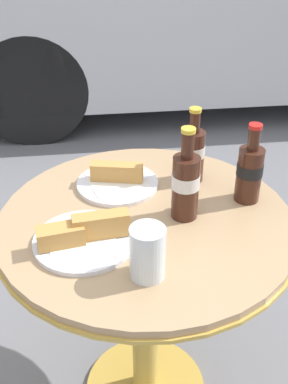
{
  "coord_description": "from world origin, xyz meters",
  "views": [
    {
      "loc": [
        -0.13,
        -0.98,
        1.4
      ],
      "look_at": [
        0.0,
        0.04,
        0.75
      ],
      "focal_mm": 45.0,
      "sensor_mm": 36.0,
      "label": 1
    }
  ],
  "objects": [
    {
      "name": "parked_car",
      "position": [
        0.87,
        2.7,
        0.66
      ],
      "size": [
        4.45,
        1.72,
        1.37
      ],
      "color": "#B7B7BC",
      "rests_on": "ground_plane"
    },
    {
      "name": "drinking_glass",
      "position": [
        -0.02,
        -0.21,
        0.75
      ],
      "size": [
        0.08,
        0.08,
        0.12
      ],
      "color": "#C68923",
      "rests_on": "bistro_table"
    },
    {
      "name": "bistro_table",
      "position": [
        0.0,
        0.0,
        0.54
      ],
      "size": [
        0.76,
        0.76,
        0.7
      ],
      "color": "gold",
      "rests_on": "ground_plane"
    },
    {
      "name": "lunch_plate_near",
      "position": [
        -0.16,
        -0.09,
        0.72
      ],
      "size": [
        0.24,
        0.24,
        0.07
      ],
      "color": "white",
      "rests_on": "bistro_table"
    },
    {
      "name": "cola_bottle_left",
      "position": [
        0.28,
        0.05,
        0.78
      ],
      "size": [
        0.07,
        0.07,
        0.22
      ],
      "color": "#3D1E14",
      "rests_on": "bistro_table"
    },
    {
      "name": "cola_bottle_center",
      "position": [
        0.15,
        0.17,
        0.78
      ],
      "size": [
        0.07,
        0.07,
        0.22
      ],
      "color": "#3D1E14",
      "rests_on": "bistro_table"
    },
    {
      "name": "lunch_plate_far",
      "position": [
        -0.06,
        0.16,
        0.71
      ],
      "size": [
        0.23,
        0.23,
        0.06
      ],
      "color": "white",
      "rests_on": "bistro_table"
    },
    {
      "name": "cola_bottle_right",
      "position": [
        0.1,
        -0.01,
        0.79
      ],
      "size": [
        0.07,
        0.07,
        0.24
      ],
      "color": "#3D1E14",
      "rests_on": "bistro_table"
    }
  ]
}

